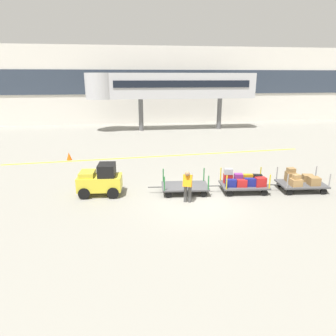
{
  "coord_description": "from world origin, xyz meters",
  "views": [
    {
      "loc": [
        -2.99,
        -13.0,
        5.61
      ],
      "look_at": [
        -0.84,
        2.71,
        0.84
      ],
      "focal_mm": 32.44,
      "sensor_mm": 36.0,
      "label": 1
    }
  ],
  "objects": [
    {
      "name": "ground_plane",
      "position": [
        0.0,
        0.0,
        0.0
      ],
      "size": [
        120.0,
        120.0,
        0.0
      ],
      "primitive_type": "plane",
      "color": "gray"
    },
    {
      "name": "apron_lead_line",
      "position": [
        -0.43,
        8.52,
        0.0
      ],
      "size": [
        21.9,
        1.94,
        0.01
      ],
      "primitive_type": "cube",
      "rotation": [
        0.0,
        0.0,
        0.08
      ],
      "color": "yellow",
      "rests_on": "ground_plane"
    },
    {
      "name": "terminal_building",
      "position": [
        0.0,
        25.98,
        4.57
      ],
      "size": [
        63.23,
        2.51,
        9.13
      ],
      "color": "silver",
      "rests_on": "ground_plane"
    },
    {
      "name": "jet_bridge",
      "position": [
        1.24,
        19.99,
        4.66
      ],
      "size": [
        17.92,
        3.0,
        6.01
      ],
      "color": "#B7B7BC",
      "rests_on": "ground_plane"
    },
    {
      "name": "baggage_tug",
      "position": [
        -4.36,
        1.36,
        0.75
      ],
      "size": [
        2.18,
        1.37,
        1.58
      ],
      "color": "gold",
      "rests_on": "ground_plane"
    },
    {
      "name": "baggage_cart_lead",
      "position": [
        -0.22,
        1.03,
        0.35
      ],
      "size": [
        3.05,
        1.58,
        1.1
      ],
      "color": "#4C4C4F",
      "rests_on": "ground_plane"
    },
    {
      "name": "baggage_cart_middle",
      "position": [
        2.77,
        0.8,
        0.53
      ],
      "size": [
        3.05,
        1.58,
        1.15
      ],
      "color": "#4C4C4F",
      "rests_on": "ground_plane"
    },
    {
      "name": "baggage_cart_tail",
      "position": [
        5.72,
        0.56,
        0.52
      ],
      "size": [
        3.05,
        1.58,
        1.12
      ],
      "color": "#4C4C4F",
      "rests_on": "ground_plane"
    },
    {
      "name": "baggage_handler",
      "position": [
        -0.33,
        -0.18,
        0.87
      ],
      "size": [
        0.52,
        0.53,
        1.56
      ],
      "color": "#4C4C4C",
      "rests_on": "ground_plane"
    },
    {
      "name": "safety_cone_near",
      "position": [
        -7.08,
        8.37,
        0.28
      ],
      "size": [
        0.36,
        0.36,
        0.55
      ],
      "primitive_type": "cone",
      "color": "#EA590F",
      "rests_on": "ground_plane"
    }
  ]
}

